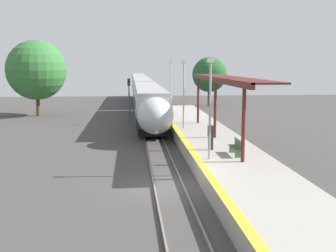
% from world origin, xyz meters
% --- Properties ---
extents(ground_plane, '(120.00, 120.00, 0.00)m').
position_xyz_m(ground_plane, '(0.00, 0.00, 0.00)').
color(ground_plane, '#423F3D').
extents(rail_left, '(0.08, 90.00, 0.15)m').
position_xyz_m(rail_left, '(-0.72, 0.00, 0.07)').
color(rail_left, slate).
rests_on(rail_left, ground_plane).
extents(rail_right, '(0.08, 90.00, 0.15)m').
position_xyz_m(rail_right, '(0.72, 0.00, 0.07)').
color(rail_right, slate).
rests_on(rail_right, ground_plane).
extents(train, '(2.89, 71.87, 3.78)m').
position_xyz_m(train, '(0.00, 45.00, 2.17)').
color(train, black).
rests_on(train, ground_plane).
extents(platform_right, '(4.41, 64.00, 0.93)m').
position_xyz_m(platform_right, '(3.79, 0.00, 0.46)').
color(platform_right, '#9E998E').
rests_on(platform_right, ground_plane).
extents(platform_bench, '(0.44, 1.79, 0.89)m').
position_xyz_m(platform_bench, '(4.14, 2.82, 1.41)').
color(platform_bench, '#4C6B4C').
rests_on(platform_bench, platform_right).
extents(person_waiting, '(0.36, 0.22, 1.69)m').
position_xyz_m(person_waiting, '(2.94, 4.40, 1.80)').
color(person_waiting, '#333338').
rests_on(person_waiting, platform_right).
extents(railway_signal, '(0.28, 0.28, 4.61)m').
position_xyz_m(railway_signal, '(-1.97, 21.94, 2.81)').
color(railway_signal, '#59595E').
rests_on(railway_signal, ground_plane).
extents(lamppost_near, '(0.36, 0.20, 5.45)m').
position_xyz_m(lamppost_near, '(2.41, 1.97, 4.04)').
color(lamppost_near, '#9E9EA3').
rests_on(lamppost_near, platform_right).
extents(lamppost_mid, '(0.36, 0.20, 5.45)m').
position_xyz_m(lamppost_mid, '(2.41, 13.20, 4.04)').
color(lamppost_mid, '#9E9EA3').
rests_on(lamppost_mid, platform_right).
extents(lamppost_far, '(0.36, 0.20, 5.45)m').
position_xyz_m(lamppost_far, '(2.41, 24.44, 4.04)').
color(lamppost_far, '#9E9EA3').
rests_on(lamppost_far, platform_right).
extents(station_canopy, '(2.02, 17.84, 4.24)m').
position_xyz_m(station_canopy, '(4.61, 8.57, 4.89)').
color(station_canopy, '#511E19').
rests_on(station_canopy, platform_right).
extents(background_tree_left, '(6.91, 6.91, 8.80)m').
position_xyz_m(background_tree_left, '(-12.64, 30.10, 5.34)').
color(background_tree_left, brown).
rests_on(background_tree_left, ground_plane).
extents(background_tree_right, '(4.97, 4.97, 7.03)m').
position_xyz_m(background_tree_right, '(9.47, 39.66, 4.54)').
color(background_tree_right, brown).
rests_on(background_tree_right, ground_plane).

